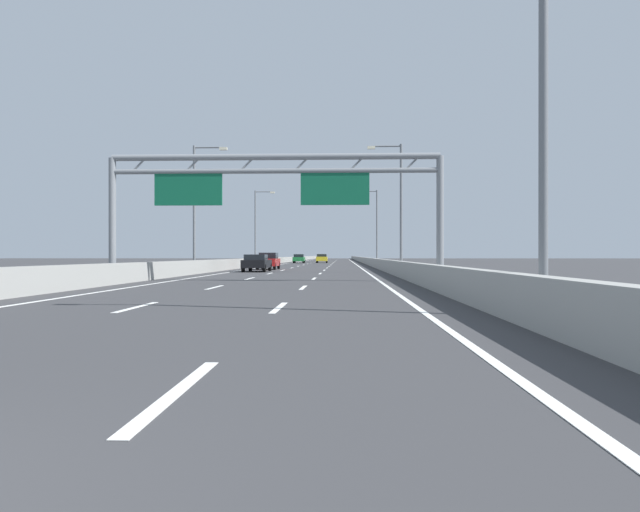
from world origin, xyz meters
The scene contains 50 objects.
ground_plane centered at (0.00, 100.00, 0.00)m, with size 260.00×260.00×0.00m, color #38383A.
lane_dash_left_1 centered at (-1.80, 12.50, 0.01)m, with size 0.16×3.00×0.01m, color white.
lane_dash_left_2 centered at (-1.80, 21.50, 0.01)m, with size 0.16×3.00×0.01m, color white.
lane_dash_left_3 centered at (-1.80, 30.50, 0.01)m, with size 0.16×3.00×0.01m, color white.
lane_dash_left_4 centered at (-1.80, 39.50, 0.01)m, with size 0.16×3.00×0.01m, color white.
lane_dash_left_5 centered at (-1.80, 48.50, 0.01)m, with size 0.16×3.00×0.01m, color white.
lane_dash_left_6 centered at (-1.80, 57.50, 0.01)m, with size 0.16×3.00×0.01m, color white.
lane_dash_left_7 centered at (-1.80, 66.50, 0.01)m, with size 0.16×3.00×0.01m, color white.
lane_dash_left_8 centered at (-1.80, 75.50, 0.01)m, with size 0.16×3.00×0.01m, color white.
lane_dash_left_9 centered at (-1.80, 84.50, 0.01)m, with size 0.16×3.00×0.01m, color white.
lane_dash_left_10 centered at (-1.80, 93.50, 0.01)m, with size 0.16×3.00×0.01m, color white.
lane_dash_left_11 centered at (-1.80, 102.50, 0.01)m, with size 0.16×3.00×0.01m, color white.
lane_dash_left_12 centered at (-1.80, 111.50, 0.01)m, with size 0.16×3.00×0.01m, color white.
lane_dash_left_13 centered at (-1.80, 120.50, 0.01)m, with size 0.16×3.00×0.01m, color white.
lane_dash_left_14 centered at (-1.80, 129.50, 0.01)m, with size 0.16×3.00×0.01m, color white.
lane_dash_left_15 centered at (-1.80, 138.50, 0.01)m, with size 0.16×3.00×0.01m, color white.
lane_dash_left_16 centered at (-1.80, 147.50, 0.01)m, with size 0.16×3.00×0.01m, color white.
lane_dash_left_17 centered at (-1.80, 156.50, 0.01)m, with size 0.16×3.00×0.01m, color white.
lane_dash_right_0 centered at (1.80, 3.50, 0.01)m, with size 0.16×3.00×0.01m, color white.
lane_dash_right_1 centered at (1.80, 12.50, 0.01)m, with size 0.16×3.00×0.01m, color white.
lane_dash_right_2 centered at (1.80, 21.50, 0.01)m, with size 0.16×3.00×0.01m, color white.
lane_dash_right_3 centered at (1.80, 30.50, 0.01)m, with size 0.16×3.00×0.01m, color white.
lane_dash_right_4 centered at (1.80, 39.50, 0.01)m, with size 0.16×3.00×0.01m, color white.
lane_dash_right_5 centered at (1.80, 48.50, 0.01)m, with size 0.16×3.00×0.01m, color white.
lane_dash_right_6 centered at (1.80, 57.50, 0.01)m, with size 0.16×3.00×0.01m, color white.
lane_dash_right_7 centered at (1.80, 66.50, 0.01)m, with size 0.16×3.00×0.01m, color white.
lane_dash_right_8 centered at (1.80, 75.50, 0.01)m, with size 0.16×3.00×0.01m, color white.
lane_dash_right_9 centered at (1.80, 84.50, 0.01)m, with size 0.16×3.00×0.01m, color white.
lane_dash_right_10 centered at (1.80, 93.50, 0.01)m, with size 0.16×3.00×0.01m, color white.
lane_dash_right_11 centered at (1.80, 102.50, 0.01)m, with size 0.16×3.00×0.01m, color white.
lane_dash_right_12 centered at (1.80, 111.50, 0.01)m, with size 0.16×3.00×0.01m, color white.
lane_dash_right_13 centered at (1.80, 120.50, 0.01)m, with size 0.16×3.00×0.01m, color white.
lane_dash_right_14 centered at (1.80, 129.50, 0.01)m, with size 0.16×3.00×0.01m, color white.
lane_dash_right_15 centered at (1.80, 138.50, 0.01)m, with size 0.16×3.00×0.01m, color white.
lane_dash_right_16 centered at (1.80, 147.50, 0.01)m, with size 0.16×3.00×0.01m, color white.
lane_dash_right_17 centered at (1.80, 156.50, 0.01)m, with size 0.16×3.00×0.01m, color white.
edge_line_left centered at (-5.25, 88.00, 0.01)m, with size 0.16×176.00×0.01m, color white.
edge_line_right centered at (5.25, 88.00, 0.01)m, with size 0.16×176.00×0.01m, color white.
barrier_left centered at (-6.90, 110.00, 0.47)m, with size 0.45×220.00×0.95m.
barrier_right centered at (6.90, 110.00, 0.47)m, with size 0.45×220.00×0.95m.
sign_gantry centered at (-0.15, 26.95, 4.83)m, with size 16.73×0.36×6.36m.
streetlamp_right_near centered at (7.47, 10.67, 5.40)m, with size 2.58×0.28×9.50m.
streetlamp_left_mid centered at (-7.47, 41.32, 5.40)m, with size 2.58×0.28×9.50m.
streetlamp_right_mid centered at (7.47, 41.32, 5.40)m, with size 2.58×0.28×9.50m.
streetlamp_left_far centered at (-7.47, 71.98, 5.40)m, with size 2.58×0.28×9.50m.
streetlamp_right_far centered at (7.47, 71.98, 5.40)m, with size 2.58×0.28×9.50m.
green_car centered at (-3.83, 94.48, 0.75)m, with size 1.81×4.30×1.45m.
yellow_car centered at (-0.12, 96.95, 0.77)m, with size 1.83×4.53×1.48m.
red_car centered at (-3.44, 51.61, 0.79)m, with size 1.75×4.46×1.53m.
black_car centered at (-3.43, 44.24, 0.71)m, with size 1.84×4.60×1.36m.
Camera 1 is at (3.40, -2.09, 1.32)m, focal length 32.96 mm.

